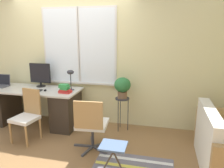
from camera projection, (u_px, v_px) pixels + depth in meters
name	position (u px, v px, depth m)	size (l,w,h in m)	color
ground_plane	(59.00, 135.00, 4.01)	(14.00, 14.00, 0.00)	olive
wall_back_with_window	(74.00, 57.00, 4.45)	(9.00, 0.12, 2.70)	beige
desk	(34.00, 105.00, 4.42)	(1.90, 0.74, 0.75)	beige
laptop	(2.00, 84.00, 4.53)	(0.30, 0.25, 0.24)	#4C4C51
monitor	(40.00, 74.00, 4.46)	(0.45, 0.18, 0.48)	black
keyboard	(34.00, 90.00, 4.21)	(0.33, 0.12, 0.02)	black
mouse	(45.00, 90.00, 4.17)	(0.04, 0.07, 0.04)	black
desk_lamp	(70.00, 74.00, 4.18)	(0.13, 0.13, 0.40)	#2D2D33
book_stack	(65.00, 89.00, 4.04)	(0.23, 0.18, 0.16)	red
desk_chair_wooden	(27.00, 114.00, 3.77)	(0.45, 0.46, 0.89)	#B2844C
office_chair_swivel	(91.00, 124.00, 3.43)	(0.61, 0.62, 0.87)	#47474C
plant_stand	(122.00, 102.00, 4.11)	(0.27, 0.27, 0.64)	#333338
potted_plant	(122.00, 86.00, 4.04)	(0.31, 0.31, 0.39)	brown
folding_stool	(113.00, 148.00, 2.85)	(0.34, 0.29, 0.43)	slate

